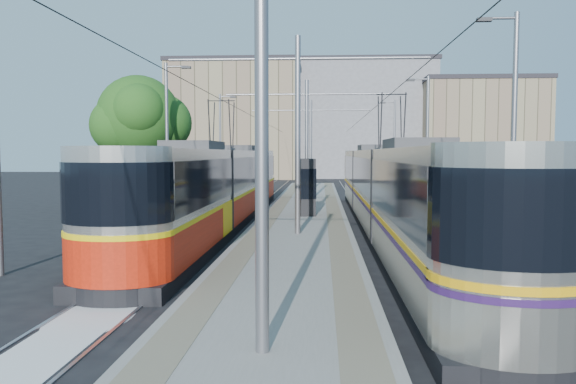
{
  "coord_description": "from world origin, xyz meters",
  "views": [
    {
      "loc": [
        0.85,
        -11.96,
        3.2
      ],
      "look_at": [
        -0.51,
        10.81,
        1.6
      ],
      "focal_mm": 35.0,
      "sensor_mm": 36.0,
      "label": 1
    }
  ],
  "objects": [
    {
      "name": "tactile_strip_right",
      "position": [
        1.45,
        17.0,
        0.3
      ],
      "size": [
        0.7,
        50.0,
        0.01
      ],
      "primitive_type": "cube",
      "color": "gray",
      "rests_on": "platform"
    },
    {
      "name": "tram_right",
      "position": [
        3.6,
        10.59,
        1.86
      ],
      "size": [
        2.43,
        30.9,
        5.5
      ],
      "color": "black",
      "rests_on": "ground"
    },
    {
      "name": "ground",
      "position": [
        0.0,
        0.0,
        0.0
      ],
      "size": [
        160.0,
        160.0,
        0.0
      ],
      "primitive_type": "plane",
      "color": "black",
      "rests_on": "ground"
    },
    {
      "name": "platform",
      "position": [
        0.0,
        17.0,
        0.15
      ],
      "size": [
        4.0,
        50.0,
        0.3
      ],
      "primitive_type": "cube",
      "color": "gray",
      "rests_on": "ground"
    },
    {
      "name": "track_arrow",
      "position": [
        -3.6,
        -3.0,
        0.01
      ],
      "size": [
        1.2,
        5.0,
        0.01
      ],
      "primitive_type": "cube",
      "color": "silver",
      "rests_on": "ground"
    },
    {
      "name": "street_lamps",
      "position": [
        -0.0,
        21.0,
        4.18
      ],
      "size": [
        15.18,
        38.22,
        8.0
      ],
      "color": "slate",
      "rests_on": "ground"
    },
    {
      "name": "building_right",
      "position": [
        20.0,
        58.0,
        6.04
      ],
      "size": [
        14.28,
        10.2,
        12.06
      ],
      "color": "gray",
      "rests_on": "ground"
    },
    {
      "name": "tactile_strip_left",
      "position": [
        -1.45,
        17.0,
        0.3
      ],
      "size": [
        0.7,
        50.0,
        0.01
      ],
      "primitive_type": "cube",
      "color": "gray",
      "rests_on": "platform"
    },
    {
      "name": "tram_left",
      "position": [
        -3.6,
        12.89,
        1.71
      ],
      "size": [
        2.43,
        27.61,
        5.5
      ],
      "color": "black",
      "rests_on": "ground"
    },
    {
      "name": "rails",
      "position": [
        0.0,
        17.0,
        0.02
      ],
      "size": [
        8.71,
        70.0,
        0.03
      ],
      "color": "gray",
      "rests_on": "ground"
    },
    {
      "name": "building_left",
      "position": [
        -10.0,
        60.0,
        7.3
      ],
      "size": [
        16.32,
        12.24,
        14.58
      ],
      "color": "gray",
      "rests_on": "ground"
    },
    {
      "name": "tree",
      "position": [
        -9.33,
        20.01,
        5.15
      ],
      "size": [
        5.24,
        4.85,
        7.61
      ],
      "color": "#382314",
      "rests_on": "ground"
    },
    {
      "name": "building_centre",
      "position": [
        6.0,
        64.0,
        7.5
      ],
      "size": [
        18.36,
        14.28,
        14.97
      ],
      "color": "gray",
      "rests_on": "ground"
    },
    {
      "name": "catenary",
      "position": [
        0.0,
        14.15,
        4.52
      ],
      "size": [
        9.2,
        70.0,
        7.0
      ],
      "color": "slate",
      "rests_on": "platform"
    },
    {
      "name": "shelter",
      "position": [
        0.14,
        13.95,
        1.68
      ],
      "size": [
        0.96,
        1.31,
        2.63
      ],
      "rotation": [
        0.0,
        0.0,
        0.2
      ],
      "color": "black",
      "rests_on": "platform"
    }
  ]
}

